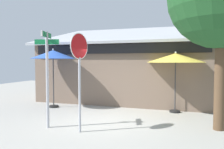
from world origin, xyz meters
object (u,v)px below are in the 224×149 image
street_sign_post (47,70)px  patio_umbrella_mustard_center (176,58)px  patio_umbrella_royal_blue_left (53,55)px  stop_sign (79,63)px

street_sign_post → patio_umbrella_mustard_center: bearing=44.2°
street_sign_post → patio_umbrella_royal_blue_left: 3.43m
street_sign_post → patio_umbrella_mustard_center: (3.72, 3.61, 0.40)m
street_sign_post → patio_umbrella_royal_blue_left: size_ratio=1.13×
patio_umbrella_royal_blue_left → patio_umbrella_mustard_center: 5.43m
street_sign_post → patio_umbrella_mustard_center: street_sign_post is taller
street_sign_post → stop_sign: street_sign_post is taller
street_sign_post → stop_sign: (1.19, -0.10, 0.22)m
street_sign_post → stop_sign: bearing=-5.0°
stop_sign → patio_umbrella_mustard_center: stop_sign is taller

